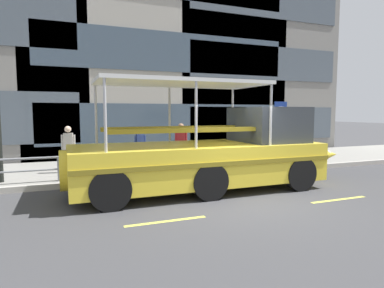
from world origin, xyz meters
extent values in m
plane|color=#3D3D3F|center=(0.00, 0.00, 0.00)|extent=(120.00, 120.00, 0.00)
cube|color=gray|center=(0.00, 5.60, 0.09)|extent=(32.00, 4.80, 0.18)
cube|color=#B2ADA3|center=(0.00, 3.11, 0.09)|extent=(32.00, 0.18, 0.18)
cube|color=#DBD64C|center=(-2.40, -0.94, 0.00)|extent=(1.80, 0.12, 0.01)
cube|color=#DBD64C|center=(2.40, -0.94, 0.00)|extent=(1.80, 0.12, 0.01)
cube|color=#3D4C5B|center=(0.74, 8.37, 1.77)|extent=(12.66, 0.06, 1.94)
cube|color=#3D4C5B|center=(0.74, 8.37, 5.30)|extent=(12.66, 0.06, 1.94)
cube|color=#4C5660|center=(6.41, 8.37, 1.69)|extent=(9.34, 0.06, 1.86)
cube|color=#4C5660|center=(6.41, 8.37, 5.06)|extent=(9.34, 0.06, 1.86)
cube|color=#4C5660|center=(6.41, 8.37, 8.43)|extent=(9.34, 0.06, 1.86)
cylinder|color=gray|center=(-0.56, 3.45, 0.93)|extent=(11.97, 0.07, 0.07)
cylinder|color=gray|center=(-0.56, 3.45, 0.56)|extent=(11.97, 0.06, 0.06)
cylinder|color=gray|center=(-4.55, 3.45, 0.56)|extent=(0.09, 0.09, 0.75)
cylinder|color=gray|center=(-2.55, 3.45, 0.56)|extent=(0.09, 0.09, 0.75)
cylinder|color=gray|center=(-0.56, 3.45, 0.56)|extent=(0.09, 0.09, 0.75)
cylinder|color=gray|center=(1.44, 3.45, 0.56)|extent=(0.09, 0.09, 0.75)
cylinder|color=gray|center=(3.43, 3.45, 0.56)|extent=(0.09, 0.09, 0.75)
cylinder|color=gray|center=(5.43, 3.45, 0.56)|extent=(0.09, 0.09, 0.75)
cylinder|color=#4C4F54|center=(4.01, 3.91, 1.45)|extent=(0.08, 0.08, 2.55)
cube|color=navy|center=(4.01, 3.86, 2.38)|extent=(0.60, 0.04, 0.76)
cube|color=white|center=(4.01, 3.84, 2.38)|extent=(0.24, 0.01, 0.36)
cube|color=yellow|center=(-0.65, 1.45, 0.83)|extent=(7.35, 2.56, 1.11)
cone|color=yellow|center=(3.85, 1.45, 0.83)|extent=(1.65, 1.06, 1.06)
cylinder|color=yellow|center=(-4.32, 1.45, 0.83)|extent=(0.37, 1.06, 1.06)
cube|color=olive|center=(-0.65, 0.15, 0.97)|extent=(7.35, 0.04, 0.12)
sphere|color=white|center=(4.27, 1.45, 0.88)|extent=(0.22, 0.22, 0.22)
cube|color=#33383D|center=(1.74, 1.45, 1.93)|extent=(1.84, 2.15, 1.09)
cube|color=silver|center=(-1.20, 1.45, 3.15)|extent=(4.78, 2.35, 0.10)
cylinder|color=#B2B2B7|center=(1.07, 2.57, 2.25)|extent=(0.07, 0.07, 1.72)
cylinder|color=#B2B2B7|center=(1.07, 0.33, 2.25)|extent=(0.07, 0.07, 1.72)
cylinder|color=#B2B2B7|center=(-1.20, 2.57, 2.25)|extent=(0.07, 0.07, 1.72)
cylinder|color=#B2B2B7|center=(-1.20, 0.33, 2.25)|extent=(0.07, 0.07, 1.72)
cylinder|color=#B2B2B7|center=(-3.47, 2.57, 2.25)|extent=(0.07, 0.07, 1.72)
cylinder|color=#B2B2B7|center=(-3.47, 0.33, 2.25)|extent=(0.07, 0.07, 1.72)
cube|color=olive|center=(-1.20, 2.06, 1.84)|extent=(4.39, 0.28, 0.12)
cube|color=olive|center=(-1.20, 0.84, 1.84)|extent=(4.39, 0.28, 0.12)
cylinder|color=black|center=(2.11, 2.63, 0.50)|extent=(1.00, 0.28, 1.00)
cylinder|color=black|center=(2.11, 0.27, 0.50)|extent=(1.00, 0.28, 1.00)
cylinder|color=black|center=(-0.83, 2.63, 0.50)|extent=(1.00, 0.28, 1.00)
cylinder|color=black|center=(-0.83, 0.27, 0.50)|extent=(1.00, 0.28, 1.00)
cylinder|color=black|center=(-3.40, 2.63, 0.50)|extent=(1.00, 0.28, 1.00)
cylinder|color=black|center=(-3.40, 0.27, 0.50)|extent=(1.00, 0.28, 1.00)
cylinder|color=#47423D|center=(3.23, 4.20, 0.55)|extent=(0.09, 0.09, 0.75)
cylinder|color=#47423D|center=(3.14, 4.31, 0.55)|extent=(0.09, 0.09, 0.75)
cube|color=navy|center=(3.19, 4.25, 1.19)|extent=(0.30, 0.32, 0.53)
cylinder|color=navy|center=(3.30, 4.11, 1.16)|extent=(0.06, 0.06, 0.48)
cylinder|color=navy|center=(3.07, 4.40, 1.16)|extent=(0.06, 0.06, 0.48)
sphere|color=tan|center=(3.19, 4.25, 1.58)|extent=(0.21, 0.21, 0.21)
cylinder|color=#1E2338|center=(-0.13, 4.74, 0.61)|extent=(0.11, 0.11, 0.85)
cylinder|color=#1E2338|center=(0.01, 4.65, 0.61)|extent=(0.11, 0.11, 0.85)
cube|color=maroon|center=(-0.06, 4.70, 1.33)|extent=(0.37, 0.33, 0.60)
cylinder|color=maroon|center=(-0.23, 4.81, 1.30)|extent=(0.07, 0.07, 0.54)
cylinder|color=maroon|center=(0.11, 4.58, 1.30)|extent=(0.07, 0.07, 0.54)
sphere|color=#936B4C|center=(-0.06, 4.70, 1.77)|extent=(0.23, 0.23, 0.23)
cylinder|color=#47423D|center=(-1.72, 4.90, 0.56)|extent=(0.10, 0.10, 0.76)
cylinder|color=#47423D|center=(-1.57, 4.91, 0.56)|extent=(0.10, 0.10, 0.76)
cube|color=navy|center=(-1.65, 4.91, 1.21)|extent=(0.30, 0.18, 0.54)
cylinder|color=navy|center=(-1.83, 4.89, 1.19)|extent=(0.07, 0.07, 0.49)
cylinder|color=navy|center=(-1.46, 4.92, 1.19)|extent=(0.07, 0.07, 0.49)
sphere|color=tan|center=(-1.65, 4.91, 1.61)|extent=(0.21, 0.21, 0.21)
cylinder|color=#1E2338|center=(-4.14, 4.87, 0.59)|extent=(0.10, 0.10, 0.82)
cylinder|color=#1E2338|center=(-4.31, 4.90, 0.59)|extent=(0.10, 0.10, 0.82)
cube|color=#B7B2A8|center=(-4.23, 4.89, 1.30)|extent=(0.34, 0.23, 0.58)
cylinder|color=#B7B2A8|center=(-4.02, 4.85, 1.27)|extent=(0.07, 0.07, 0.53)
cylinder|color=#B7B2A8|center=(-4.43, 4.92, 1.27)|extent=(0.07, 0.07, 0.53)
sphere|color=beige|center=(-4.23, 4.89, 1.73)|extent=(0.23, 0.23, 0.23)
camera|label=1|loc=(-4.38, -7.50, 2.32)|focal=30.80mm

